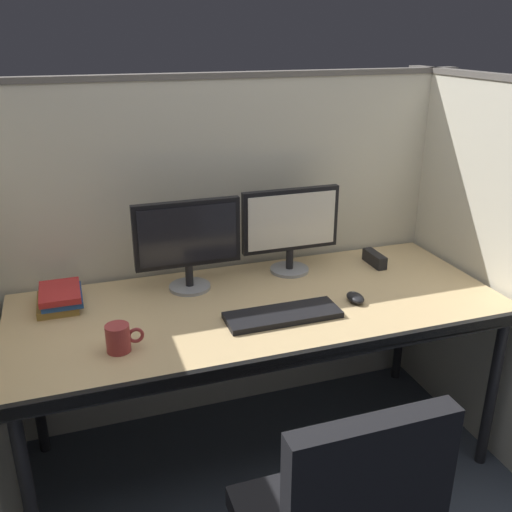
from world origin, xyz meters
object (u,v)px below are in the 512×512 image
monitor_left (188,239)px  keyboard_main (283,315)px  monitor_right (291,225)px  desk (261,316)px  computer_mouse (355,298)px  red_stapler (374,259)px  coffee_mug (119,338)px  book_stack (60,298)px

monitor_left → keyboard_main: size_ratio=1.00×
monitor_left → monitor_right: 0.46m
keyboard_main → desk: bearing=107.8°
monitor_left → monitor_right: size_ratio=1.00×
desk → monitor_right: (0.23, 0.27, 0.27)m
monitor_left → computer_mouse: (0.59, -0.33, -0.20)m
monitor_right → red_stapler: size_ratio=2.87×
coffee_mug → keyboard_main: bearing=4.2°
computer_mouse → monitor_left: bearing=150.9°
book_stack → desk: bearing=-17.5°
monitor_left → red_stapler: monitor_left is taller
monitor_right → keyboard_main: size_ratio=1.00×
keyboard_main → monitor_right: bearing=64.9°
desk → red_stapler: (0.62, 0.22, 0.08)m
keyboard_main → red_stapler: size_ratio=2.87×
monitor_right → keyboard_main: 0.48m
computer_mouse → coffee_mug: coffee_mug is taller
red_stapler → coffee_mug: coffee_mug is taller
coffee_mug → computer_mouse: bearing=4.8°
monitor_right → red_stapler: bearing=-7.4°
monitor_left → computer_mouse: 0.70m
monitor_right → computer_mouse: 0.43m
desk → keyboard_main: (0.04, -0.13, 0.06)m
monitor_left → keyboard_main: bearing=-53.2°
monitor_right → computer_mouse: size_ratio=4.48×
desk → book_stack: 0.78m
computer_mouse → book_stack: 1.14m
coffee_mug → monitor_left: bearing=51.1°
desk → coffee_mug: bearing=-163.0°
desk → monitor_right: bearing=50.0°
monitor_left → monitor_right: bearing=4.5°
monitor_left → coffee_mug: (-0.33, -0.40, -0.17)m
coffee_mug → book_stack: 0.44m
monitor_right → book_stack: bearing=-177.8°
monitor_left → coffee_mug: monitor_left is taller
computer_mouse → book_stack: (-1.10, 0.33, 0.02)m
desk → red_stapler: red_stapler is taller
red_stapler → coffee_mug: (-1.18, -0.39, 0.02)m
monitor_left → book_stack: 0.54m
desk → computer_mouse: (0.36, -0.09, 0.07)m
red_stapler → book_stack: (-1.36, 0.01, 0.01)m
desk → monitor_left: (-0.23, 0.23, 0.27)m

